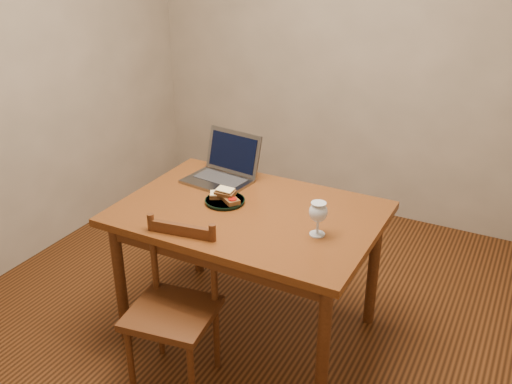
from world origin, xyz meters
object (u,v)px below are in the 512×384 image
at_px(chair, 173,301).
at_px(plate, 225,201).
at_px(table, 249,225).
at_px(milk_glass, 318,219).
at_px(laptop, 225,167).

bearing_deg(chair, plate, 82.68).
distance_m(table, milk_glass, 0.44).
relative_size(chair, milk_glass, 2.61).
xyz_separation_m(table, laptop, (-0.31, 0.29, 0.15)).
bearing_deg(table, chair, -105.76).
bearing_deg(laptop, table, -36.04).
relative_size(plate, milk_glass, 1.24).
xyz_separation_m(chair, plate, (-0.01, 0.51, 0.30)).
xyz_separation_m(plate, laptop, (-0.16, 0.27, 0.06)).
distance_m(table, laptop, 0.45).
distance_m(chair, milk_glass, 0.78).
bearing_deg(laptop, plate, -52.66).
relative_size(table, plate, 6.23).
height_order(table, milk_glass, milk_glass).
bearing_deg(laptop, chair, -70.85).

